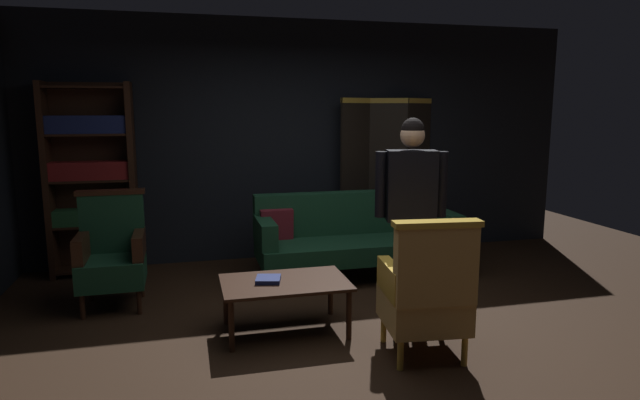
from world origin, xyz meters
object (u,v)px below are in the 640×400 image
velvet_couch (355,234)px  book_navy_cloth (268,279)px  coffee_table (285,287)px  armchair_wing_left (112,253)px  armchair_gilt_accent (427,292)px  standing_figure (411,201)px  folding_screen (387,174)px  bookshelf (91,176)px

velvet_couch → book_navy_cloth: size_ratio=10.79×
velvet_couch → coffee_table: (-1.00, -1.30, -0.08)m
armchair_wing_left → coffee_table: bearing=-34.7°
coffee_table → armchair_gilt_accent: 1.14m
armchair_wing_left → book_navy_cloth: (1.27, -0.95, -0.05)m
standing_figure → book_navy_cloth: (-1.19, 0.03, -0.59)m
folding_screen → armchair_gilt_accent: (-0.78, -2.81, -0.50)m
folding_screen → velvet_couch: (-0.67, -0.81, -0.53)m
coffee_table → standing_figure: bearing=-0.1°
armchair_gilt_accent → standing_figure: standing_figure is taller
folding_screen → standing_figure: size_ratio=1.12×
folding_screen → book_navy_cloth: 2.81m
armchair_gilt_accent → book_navy_cloth: 1.25m
velvet_couch → standing_figure: bearing=-87.5°
coffee_table → armchair_wing_left: 1.71m
armchair_wing_left → book_navy_cloth: bearing=-36.6°
folding_screen → armchair_gilt_accent: 2.96m
armchair_gilt_accent → standing_figure: (0.17, 0.70, 0.54)m
armchair_gilt_accent → book_navy_cloth: size_ratio=5.30×
folding_screen → bookshelf: (-3.37, -0.07, 0.09)m
coffee_table → standing_figure: size_ratio=0.59×
folding_screen → standing_figure: 2.20m
folding_screen → standing_figure: bearing=-106.1°
folding_screen → velvet_couch: 1.18m
bookshelf → coffee_table: (1.70, -2.04, -0.70)m
folding_screen → bookshelf: size_ratio=0.93×
velvet_couch → standing_figure: (0.06, -1.30, 0.57)m
folding_screen → bookshelf: bearing=-178.8°
velvet_couch → standing_figure: standing_figure is taller
velvet_couch → armchair_gilt_accent: size_ratio=2.04×
folding_screen → velvet_couch: size_ratio=0.90×
bookshelf → book_navy_cloth: (1.57, -2.02, -0.63)m
bookshelf → armchair_gilt_accent: 3.82m
bookshelf → standing_figure: (2.76, -2.04, -0.05)m
armchair_gilt_accent → standing_figure: bearing=76.6°
folding_screen → coffee_table: folding_screen is taller
coffee_table → standing_figure: (1.06, -0.00, 0.65)m
bookshelf → standing_figure: bookshelf is taller
bookshelf → coffee_table: size_ratio=2.05×
coffee_table → book_navy_cloth: 0.15m
coffee_table → standing_figure: 1.24m
folding_screen → book_navy_cloth: bearing=-130.7°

